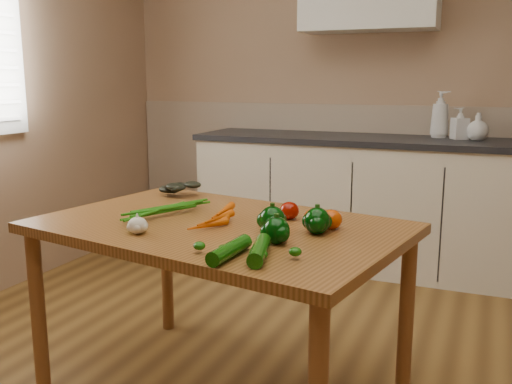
{
  "coord_description": "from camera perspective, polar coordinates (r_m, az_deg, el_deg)",
  "views": [
    {
      "loc": [
        0.74,
        -1.65,
        1.29
      ],
      "look_at": [
        -0.17,
        0.52,
        0.82
      ],
      "focal_mm": 40.0,
      "sensor_mm": 36.0,
      "label": 1
    }
  ],
  "objects": [
    {
      "name": "soap_bottle_b",
      "position": [
        3.92,
        19.72,
        6.47
      ],
      "size": [
        0.13,
        0.13,
        0.2
      ],
      "primitive_type": "imported",
      "rotation": [
        0.0,
        0.0,
        5.23
      ],
      "color": "silver",
      "rests_on": "counter_run"
    },
    {
      "name": "zucchini_b",
      "position": [
        1.78,
        -2.65,
        -5.83
      ],
      "size": [
        0.06,
        0.22,
        0.05
      ],
      "primitive_type": "cylinder",
      "rotation": [
        1.57,
        0.0,
        -0.05
      ],
      "color": "#0E4407",
      "rests_on": "table"
    },
    {
      "name": "soap_bottle_a",
      "position": [
        3.98,
        17.93,
        7.39
      ],
      "size": [
        0.14,
        0.14,
        0.31
      ],
      "primitive_type": "imported",
      "rotation": [
        0.0,
        0.0,
        1.34
      ],
      "color": "silver",
      "rests_on": "counter_run"
    },
    {
      "name": "table",
      "position": [
        2.23,
        -3.68,
        -5.15
      ],
      "size": [
        1.52,
        1.12,
        0.74
      ],
      "rotation": [
        0.0,
        0.0,
        -0.18
      ],
      "color": "brown",
      "rests_on": "ground"
    },
    {
      "name": "room",
      "position": [
        1.96,
        0.72,
        10.15
      ],
      "size": [
        4.04,
        5.04,
        2.64
      ],
      "color": "brown",
      "rests_on": "ground"
    },
    {
      "name": "leafy_greens",
      "position": [
        2.71,
        -7.56,
        0.56
      ],
      "size": [
        0.2,
        0.18,
        0.1
      ],
      "primitive_type": null,
      "color": "black",
      "rests_on": "table"
    },
    {
      "name": "zucchini_a",
      "position": [
        1.77,
        0.34,
        -5.85
      ],
      "size": [
        0.11,
        0.23,
        0.05
      ],
      "primitive_type": "cylinder",
      "rotation": [
        1.57,
        0.0,
        0.27
      ],
      "color": "#0E4407",
      "rests_on": "table"
    },
    {
      "name": "pepper_c",
      "position": [
        1.92,
        2.07,
        -3.88
      ],
      "size": [
        0.09,
        0.09,
        0.09
      ],
      "primitive_type": "sphere",
      "color": "black",
      "rests_on": "table"
    },
    {
      "name": "carrot_bunch",
      "position": [
        2.22,
        -5.58,
        -2.13
      ],
      "size": [
        0.29,
        0.24,
        0.07
      ],
      "primitive_type": null,
      "rotation": [
        0.0,
        0.0,
        -0.18
      ],
      "color": "#E05805",
      "rests_on": "table"
    },
    {
      "name": "counter_run",
      "position": [
        3.96,
        14.59,
        -1.17
      ],
      "size": [
        2.84,
        0.64,
        1.14
      ],
      "color": "beige",
      "rests_on": "ground"
    },
    {
      "name": "pepper_b",
      "position": [
        2.05,
        6.13,
        -2.9
      ],
      "size": [
        0.09,
        0.09,
        0.09
      ],
      "primitive_type": "sphere",
      "color": "black",
      "rests_on": "table"
    },
    {
      "name": "tomato_b",
      "position": [
        2.19,
        5.63,
        -2.47
      ],
      "size": [
        0.06,
        0.06,
        0.06
      ],
      "primitive_type": "ellipsoid",
      "color": "#C13F04",
      "rests_on": "table"
    },
    {
      "name": "soap_bottle_c",
      "position": [
        3.9,
        21.31,
        6.12
      ],
      "size": [
        0.17,
        0.17,
        0.17
      ],
      "primitive_type": "imported",
      "rotation": [
        0.0,
        0.0,
        2.88
      ],
      "color": "silver",
      "rests_on": "counter_run"
    },
    {
      "name": "garlic_bulb",
      "position": [
        2.09,
        -11.77,
        -3.29
      ],
      "size": [
        0.07,
        0.07,
        0.06
      ],
      "primitive_type": "ellipsoid",
      "color": "silver",
      "rests_on": "table"
    },
    {
      "name": "tomato_a",
      "position": [
        2.26,
        3.35,
        -1.87
      ],
      "size": [
        0.08,
        0.08,
        0.07
      ],
      "primitive_type": "ellipsoid",
      "color": "#800D02",
      "rests_on": "table"
    },
    {
      "name": "tomato_c",
      "position": [
        2.12,
        7.54,
        -2.73
      ],
      "size": [
        0.08,
        0.08,
        0.07
      ],
      "primitive_type": "ellipsoid",
      "color": "#C13F04",
      "rests_on": "table"
    },
    {
      "name": "pepper_a",
      "position": [
        2.06,
        1.64,
        -2.77
      ],
      "size": [
        0.09,
        0.09,
        0.09
      ],
      "primitive_type": "sphere",
      "color": "black",
      "rests_on": "table"
    }
  ]
}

